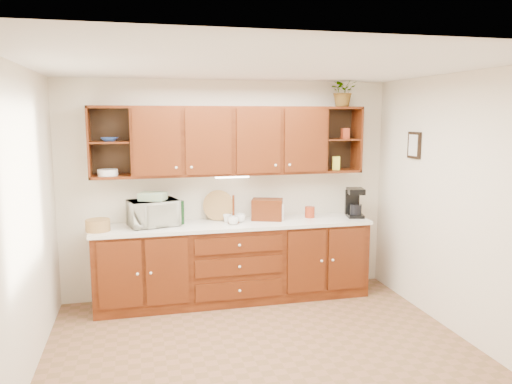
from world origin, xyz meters
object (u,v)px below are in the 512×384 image
potted_plant (343,91)px  coffee_maker (355,203)px  bread_box (267,209)px  microwave (153,213)px

potted_plant → coffee_maker: bearing=-37.8°
bread_box → potted_plant: (0.96, 0.04, 1.41)m
bread_box → coffee_maker: 1.10m
bread_box → coffee_maker: bearing=16.1°
microwave → potted_plant: (2.30, 0.06, 1.39)m
bread_box → potted_plant: size_ratio=0.96×
microwave → bread_box: bearing=-14.5°
microwave → coffee_maker: bearing=-16.4°
coffee_maker → potted_plant: bearing=155.0°
bread_box → microwave: bearing=-159.5°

